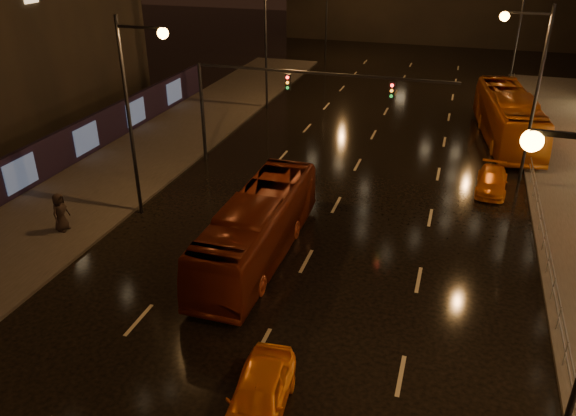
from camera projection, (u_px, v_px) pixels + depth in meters
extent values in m
plane|color=black|center=(351.00, 177.00, 33.85)|extent=(140.00, 140.00, 0.00)
cube|color=#38332D|center=(110.00, 181.00, 33.16)|extent=(7.00, 70.00, 0.15)
cube|color=black|center=(18.00, 174.00, 31.07)|extent=(0.30, 46.00, 2.50)
cylinder|color=black|center=(203.00, 113.00, 35.02)|extent=(0.22, 0.22, 6.20)
cube|color=black|center=(322.00, 73.00, 31.64)|extent=(15.20, 0.14, 0.14)
cube|color=black|center=(288.00, 82.00, 32.47)|extent=(0.32, 0.18, 0.95)
cube|color=black|center=(392.00, 90.00, 30.87)|extent=(0.32, 0.18, 0.95)
sphere|color=#FF1E19|center=(287.00, 77.00, 32.23)|extent=(0.18, 0.18, 0.18)
sphere|color=orange|center=(532.00, 141.00, 12.38)|extent=(0.50, 0.50, 0.50)
cylinder|color=#99999E|center=(514.00, 84.00, 51.29)|extent=(0.04, 0.04, 1.00)
cube|color=#99999E|center=(539.00, 196.00, 28.93)|extent=(0.05, 56.00, 0.05)
cube|color=#99999E|center=(537.00, 203.00, 29.11)|extent=(0.05, 56.00, 0.05)
imported|color=#611D0D|center=(258.00, 227.00, 25.05)|extent=(2.53, 10.77, 3.00)
imported|color=#A84F10|center=(508.00, 117.00, 38.83)|extent=(4.55, 12.57, 3.42)
imported|color=orange|center=(259.00, 397.00, 17.06)|extent=(2.11, 4.43, 1.46)
imported|color=#C45E12|center=(492.00, 181.00, 31.88)|extent=(1.87, 4.10, 1.17)
imported|color=black|center=(60.00, 212.00, 27.21)|extent=(0.69, 0.99, 1.95)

